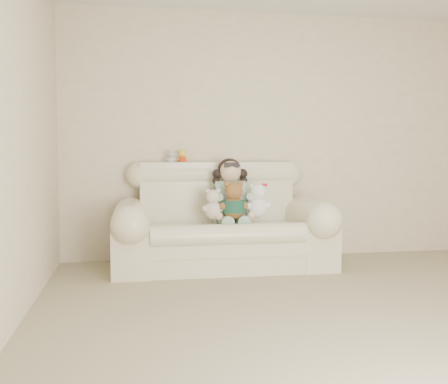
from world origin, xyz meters
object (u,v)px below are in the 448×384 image
cream_teddy (213,201)px  white_cat (258,197)px  sofa (222,215)px  brown_teddy (234,197)px  seated_child (230,191)px

cream_teddy → white_cat: bearing=22.3°
sofa → brown_teddy: 0.27m
seated_child → cream_teddy: size_ratio=1.95×
cream_teddy → brown_teddy: bearing=11.4°
sofa → seated_child: size_ratio=3.18×
brown_teddy → cream_teddy: 0.20m
seated_child → brown_teddy: bearing=-92.7°
brown_teddy → seated_child: bearing=92.3°
sofa → brown_teddy: (0.08, -0.17, 0.20)m
sofa → cream_teddy: size_ratio=6.21×
white_cat → brown_teddy: bearing=-158.3°
brown_teddy → white_cat: brown_teddy is taller
brown_teddy → cream_teddy: bearing=176.9°
brown_teddy → white_cat: (0.24, 0.05, -0.01)m
brown_teddy → white_cat: size_ratio=1.06×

